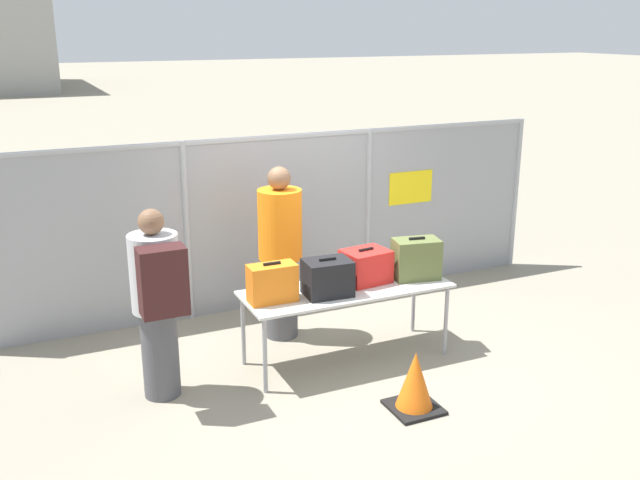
% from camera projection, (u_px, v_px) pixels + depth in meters
% --- Properties ---
extents(ground_plane, '(120.00, 120.00, 0.00)m').
position_uv_depth(ground_plane, '(345.00, 358.00, 6.98)').
color(ground_plane, gray).
extents(fence_section, '(6.69, 0.07, 1.98)m').
position_uv_depth(fence_section, '(283.00, 217.00, 8.10)').
color(fence_section, '#9EA0A5').
rests_on(fence_section, ground_plane).
extents(inspection_table, '(2.01, 0.72, 0.74)m').
position_uv_depth(inspection_table, '(347.00, 293.00, 6.77)').
color(inspection_table, silver).
rests_on(inspection_table, ground_plane).
extents(suitcase_orange, '(0.44, 0.22, 0.37)m').
position_uv_depth(suitcase_orange, '(272.00, 283.00, 6.38)').
color(suitcase_orange, orange).
rests_on(suitcase_orange, inspection_table).
extents(suitcase_black, '(0.44, 0.34, 0.36)m').
position_uv_depth(suitcase_black, '(327.00, 278.00, 6.54)').
color(suitcase_black, black).
rests_on(suitcase_black, inspection_table).
extents(suitcase_red, '(0.47, 0.39, 0.34)m').
position_uv_depth(suitcase_red, '(366.00, 266.00, 6.87)').
color(suitcase_red, red).
rests_on(suitcase_red, inspection_table).
extents(suitcase_olive, '(0.49, 0.35, 0.42)m').
position_uv_depth(suitcase_olive, '(416.00, 259.00, 6.96)').
color(suitcase_olive, '#566033').
rests_on(suitcase_olive, inspection_table).
extents(traveler_hooded, '(0.42, 0.65, 1.69)m').
position_uv_depth(traveler_hooded, '(158.00, 298.00, 5.98)').
color(traveler_hooded, '#4C4C51').
rests_on(traveler_hooded, ground_plane).
extents(security_worker_near, '(0.45, 0.45, 1.80)m').
position_uv_depth(security_worker_near, '(280.00, 251.00, 7.23)').
color(security_worker_near, '#4C4C51').
rests_on(security_worker_near, ground_plane).
extents(utility_trailer, '(4.25, 1.98, 0.60)m').
position_uv_depth(utility_trailer, '(314.00, 217.00, 10.71)').
color(utility_trailer, silver).
rests_on(utility_trailer, ground_plane).
extents(traffic_cone, '(0.42, 0.42, 0.53)m').
position_uv_depth(traffic_cone, '(415.00, 383.00, 5.99)').
color(traffic_cone, black).
rests_on(traffic_cone, ground_plane).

